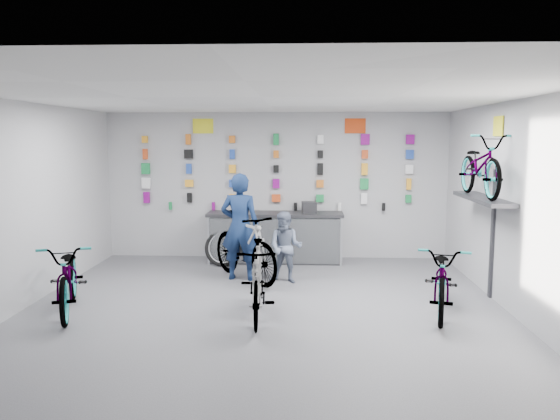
{
  "coord_description": "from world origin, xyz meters",
  "views": [
    {
      "loc": [
        0.55,
        -7.22,
        2.46
      ],
      "look_at": [
        0.19,
        1.4,
        1.33
      ],
      "focal_mm": 35.0,
      "sensor_mm": 36.0,
      "label": 1
    }
  ],
  "objects_px": {
    "bike_service": "(245,246)",
    "bike_right": "(443,278)",
    "customer": "(286,247)",
    "counter": "(275,238)",
    "bike_center": "(257,281)",
    "clerk": "(240,227)",
    "bike_left": "(69,276)"
  },
  "relations": [
    {
      "from": "bike_left",
      "to": "clerk",
      "type": "distance_m",
      "value": 2.97
    },
    {
      "from": "bike_service",
      "to": "clerk",
      "type": "height_order",
      "value": "clerk"
    },
    {
      "from": "bike_service",
      "to": "clerk",
      "type": "relative_size",
      "value": 1.07
    },
    {
      "from": "clerk",
      "to": "customer",
      "type": "height_order",
      "value": "clerk"
    },
    {
      "from": "bike_right",
      "to": "bike_center",
      "type": "bearing_deg",
      "value": -158.33
    },
    {
      "from": "bike_center",
      "to": "bike_right",
      "type": "relative_size",
      "value": 0.91
    },
    {
      "from": "bike_center",
      "to": "bike_service",
      "type": "height_order",
      "value": "bike_service"
    },
    {
      "from": "bike_right",
      "to": "customer",
      "type": "height_order",
      "value": "customer"
    },
    {
      "from": "bike_service",
      "to": "customer",
      "type": "bearing_deg",
      "value": -48.45
    },
    {
      "from": "customer",
      "to": "bike_service",
      "type": "bearing_deg",
      "value": -177.65
    },
    {
      "from": "bike_service",
      "to": "counter",
      "type": "bearing_deg",
      "value": 34.76
    },
    {
      "from": "bike_left",
      "to": "clerk",
      "type": "xyz_separation_m",
      "value": [
        2.22,
        1.93,
        0.42
      ]
    },
    {
      "from": "bike_left",
      "to": "customer",
      "type": "bearing_deg",
      "value": 11.09
    },
    {
      "from": "counter",
      "to": "bike_right",
      "type": "relative_size",
      "value": 1.39
    },
    {
      "from": "counter",
      "to": "bike_right",
      "type": "distance_m",
      "value": 4.05
    },
    {
      "from": "counter",
      "to": "bike_center",
      "type": "xyz_separation_m",
      "value": [
        -0.07,
        -3.51,
        0.05
      ]
    },
    {
      "from": "bike_right",
      "to": "bike_service",
      "type": "distance_m",
      "value": 3.45
    },
    {
      "from": "bike_center",
      "to": "clerk",
      "type": "distance_m",
      "value": 2.2
    },
    {
      "from": "bike_left",
      "to": "bike_service",
      "type": "bearing_deg",
      "value": 20.41
    },
    {
      "from": "counter",
      "to": "customer",
      "type": "relative_size",
      "value": 2.2
    },
    {
      "from": "bike_left",
      "to": "bike_right",
      "type": "height_order",
      "value": "bike_left"
    },
    {
      "from": "customer",
      "to": "bike_left",
      "type": "bearing_deg",
      "value": -136.69
    },
    {
      "from": "clerk",
      "to": "bike_center",
      "type": "bearing_deg",
      "value": 110.51
    },
    {
      "from": "bike_service",
      "to": "bike_right",
      "type": "bearing_deg",
      "value": -67.16
    },
    {
      "from": "bike_center",
      "to": "clerk",
      "type": "relative_size",
      "value": 0.94
    },
    {
      "from": "bike_center",
      "to": "customer",
      "type": "xyz_separation_m",
      "value": [
        0.32,
        1.93,
        0.08
      ]
    },
    {
      "from": "bike_right",
      "to": "customer",
      "type": "distance_m",
      "value": 2.77
    },
    {
      "from": "bike_right",
      "to": "customer",
      "type": "bearing_deg",
      "value": 159.17
    },
    {
      "from": "bike_right",
      "to": "clerk",
      "type": "xyz_separation_m",
      "value": [
        -3.08,
        1.75,
        0.43
      ]
    },
    {
      "from": "counter",
      "to": "bike_center",
      "type": "distance_m",
      "value": 3.51
    },
    {
      "from": "clerk",
      "to": "customer",
      "type": "relative_size",
      "value": 1.53
    },
    {
      "from": "bike_center",
      "to": "bike_right",
      "type": "xyz_separation_m",
      "value": [
        2.6,
        0.36,
        -0.02
      ]
    }
  ]
}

